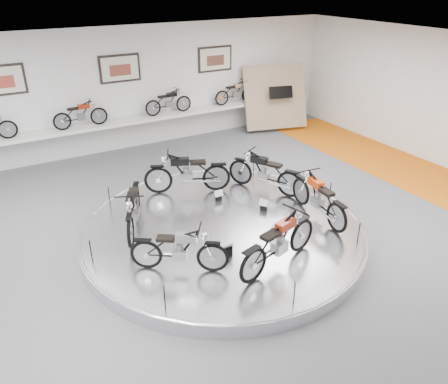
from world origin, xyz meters
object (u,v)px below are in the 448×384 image
shelf (128,122)px  bike_d (179,249)px  bike_a (265,172)px  bike_f (319,197)px  bike_e (279,242)px  display_platform (223,231)px  bike_c (133,208)px  bike_b (187,172)px

shelf → bike_d: size_ratio=6.82×
bike_a → bike_f: bike_a is taller
bike_a → bike_e: size_ratio=0.97×
display_platform → bike_d: size_ratio=3.97×
display_platform → shelf: size_ratio=0.58×
shelf → display_platform: bearing=-90.0°
bike_f → display_platform: bearing=75.7°
display_platform → bike_f: size_ratio=3.60×
bike_c → bike_b: bearing=145.3°
bike_b → shelf: bearing=-65.3°
display_platform → bike_a: (1.84, 1.03, 0.68)m
bike_a → bike_b: bike_b is taller
display_platform → bike_d: (-1.55, -1.02, 0.62)m
display_platform → shelf: (0.00, 6.40, 0.85)m
bike_b → bike_f: 3.40m
bike_e → bike_d: bearing=140.0°
bike_d → bike_c: bearing=131.7°
display_platform → shelf: shelf is taller
shelf → bike_e: size_ratio=5.95×
bike_a → bike_c: size_ratio=1.00×
bike_e → display_platform: bearing=81.0°
bike_c → bike_f: (3.88, -1.63, -0.01)m
bike_a → bike_d: (-3.38, -2.05, -0.06)m
bike_c → bike_a: bearing=117.4°
bike_c → bike_e: bearing=60.8°
shelf → bike_a: bearing=-71.1°
bike_b → bike_d: size_ratio=1.17×
bike_b → bike_c: bearing=54.3°
shelf → bike_e: bearing=-88.7°
bike_c → bike_f: bike_c is taller
bike_a → bike_e: bearing=121.7°
bike_f → bike_b: bearing=42.8°
bike_a → bike_e: bike_e is taller
display_platform → shelf: 6.46m
display_platform → bike_b: size_ratio=3.38×
bike_d → bike_e: bearing=9.3°
bike_a → bike_e: 3.31m
display_platform → bike_b: 2.07m
display_platform → bike_b: bike_b is taller
bike_a → bike_c: bearing=64.2°
bike_b → bike_d: bike_b is taller
bike_b → bike_e: 3.79m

